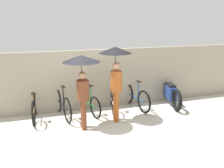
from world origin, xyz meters
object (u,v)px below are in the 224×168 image
Objects in this scene: pedestrian_leading at (82,72)px; motorcycle at (170,93)px; parked_bicycle_1 at (62,104)px; pedestrian_center at (116,65)px; parked_bicycle_0 at (35,107)px; parked_bicycle_3 at (112,99)px; parked_bicycle_2 at (88,102)px; parked_bicycle_4 at (135,97)px.

pedestrian_leading is 0.98× the size of motorcycle.
parked_bicycle_1 is 0.83× the size of pedestrian_center.
parked_bicycle_1 is at bearing 118.79° from pedestrian_leading.
parked_bicycle_0 is 2.37m from parked_bicycle_3.
pedestrian_center is at bearing -178.04° from parked_bicycle_3.
parked_bicycle_3 is at bearing -101.11° from parked_bicycle_2.
pedestrian_leading reaches higher than parked_bicycle_4.
motorcycle is at bearing -86.24° from parked_bicycle_0.
parked_bicycle_3 is at bearing 99.23° from motorcycle.
parked_bicycle_4 is at bearing 99.88° from motorcycle.
parked_bicycle_3 is 1.92m from pedestrian_leading.
parked_bicycle_4 is (3.15, -0.00, -0.00)m from parked_bicycle_0.
parked_bicycle_1 is 1.58m from parked_bicycle_3.
parked_bicycle_3 is 0.79m from parked_bicycle_4.
parked_bicycle_1 reaches higher than parked_bicycle_4.
parked_bicycle_1 is at bearing -87.91° from parked_bicycle_0.
pedestrian_center reaches higher than parked_bicycle_3.
parked_bicycle_4 is at bearing 45.60° from pedestrian_center.
pedestrian_center is at bearing 119.49° from motorcycle.
parked_bicycle_3 reaches higher than motorcycle.
parked_bicycle_2 is at bearing -85.27° from parked_bicycle_0.
parked_bicycle_2 reaches higher than parked_bicycle_1.
pedestrian_center reaches higher than motorcycle.
parked_bicycle_0 reaches higher than parked_bicycle_1.
parked_bicycle_1 is 0.79m from parked_bicycle_2.
parked_bicycle_3 is (1.58, 0.08, -0.02)m from parked_bicycle_1.
pedestrian_center is (0.99, 0.22, 0.07)m from pedestrian_leading.
parked_bicycle_0 is at bearing 76.27° from parked_bicycle_2.
parked_bicycle_1 is at bearing 160.87° from pedestrian_center.
parked_bicycle_0 is at bearing 145.33° from pedestrian_leading.
parked_bicycle_3 is (0.79, 0.04, 0.01)m from parked_bicycle_2.
parked_bicycle_3 is 0.77× the size of pedestrian_center.
pedestrian_leading is (-1.14, -1.01, 1.17)m from parked_bicycle_3.
parked_bicycle_4 is at bearing -81.51° from parked_bicycle_3.
parked_bicycle_3 is 0.81× the size of motorcycle.
parked_bicycle_2 is at bearing 137.98° from pedestrian_center.
parked_bicycle_2 is at bearing -96.10° from parked_bicycle_1.
pedestrian_leading reaches higher than motorcycle.
parked_bicycle_1 is 0.89× the size of pedestrian_leading.
parked_bicycle_0 is 1.58m from parked_bicycle_2.
pedestrian_leading is 0.93× the size of pedestrian_center.
parked_bicycle_0 is 0.79m from parked_bicycle_1.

